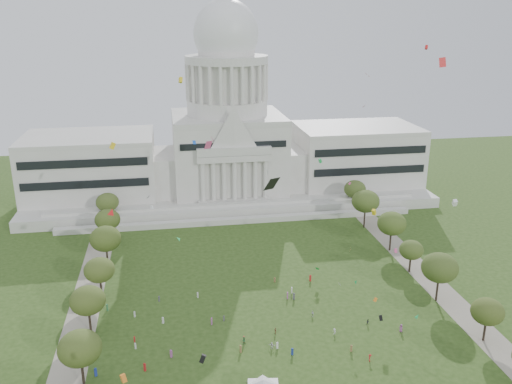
{
  "coord_description": "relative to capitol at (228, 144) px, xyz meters",
  "views": [
    {
      "loc": [
        -24.64,
        -100.94,
        73.05
      ],
      "look_at": [
        0.0,
        45.0,
        24.0
      ],
      "focal_mm": 38.0,
      "sensor_mm": 36.0,
      "label": 1
    }
  ],
  "objects": [
    {
      "name": "kite_swarm",
      "position": [
        -2.41,
        -103.37,
        9.06
      ],
      "size": [
        84.24,
        103.68,
        63.55
      ],
      "color": "#E54C8C",
      "rests_on": "ground"
    },
    {
      "name": "person_5",
      "position": [
        -3.34,
        -110.21,
        -21.53
      ],
      "size": [
        1.52,
        1.12,
        1.53
      ],
      "primitive_type": "imported",
      "rotation": [
        0.0,
        0.0,
        2.69
      ],
      "color": "silver",
      "rests_on": "ground"
    },
    {
      "name": "row_tree_r_1",
      "position": [
        46.22,
        -115.34,
        -14.64
      ],
      "size": [
        7.58,
        7.58,
        10.78
      ],
      "color": "black",
      "rests_on": "ground"
    },
    {
      "name": "capitol",
      "position": [
        0.0,
        0.0,
        0.0
      ],
      "size": [
        160.0,
        64.5,
        91.3
      ],
      "color": "beige",
      "rests_on": "ground"
    },
    {
      "name": "row_tree_l_1",
      "position": [
        -44.07,
        -116.55,
        -13.34
      ],
      "size": [
        8.86,
        8.86,
        12.59
      ],
      "color": "black",
      "rests_on": "ground"
    },
    {
      "name": "row_tree_l_3",
      "position": [
        -44.09,
        -79.67,
        -14.09
      ],
      "size": [
        8.12,
        8.12,
        11.55
      ],
      "color": "black",
      "rests_on": "ground"
    },
    {
      "name": "distant_crowd",
      "position": [
        -13.99,
        -98.31,
        -21.42
      ],
      "size": [
        56.75,
        36.03,
        1.95
      ],
      "color": "navy",
      "rests_on": "ground"
    },
    {
      "name": "path_left",
      "position": [
        -48.0,
        -83.59,
        -22.28
      ],
      "size": [
        8.0,
        160.0,
        0.04
      ],
      "primitive_type": "cube",
      "color": "gray",
      "rests_on": "ground"
    },
    {
      "name": "person_4",
      "position": [
        -1.37,
        -104.47,
        -21.48
      ],
      "size": [
        0.69,
        1.04,
        1.64
      ],
      "primitive_type": "imported",
      "rotation": [
        0.0,
        0.0,
        4.9
      ],
      "color": "olive",
      "rests_on": "ground"
    },
    {
      "name": "event_tent",
      "position": [
        -8.39,
        -126.9,
        -18.59
      ],
      "size": [
        9.7,
        9.7,
        4.78
      ],
      "color": "#4C4C4C",
      "rests_on": "ground"
    },
    {
      "name": "row_tree_l_5",
      "position": [
        -45.22,
        -42.58,
        -13.88
      ],
      "size": [
        8.33,
        8.33,
        11.85
      ],
      "color": "black",
      "rests_on": "ground"
    },
    {
      "name": "person_8",
      "position": [
        -9.43,
        -107.36,
        -21.39
      ],
      "size": [
        0.9,
        0.58,
        1.8
      ],
      "primitive_type": "imported",
      "rotation": [
        0.0,
        0.0,
        3.09
      ],
      "color": "#33723F",
      "rests_on": "ground"
    },
    {
      "name": "row_tree_r_5",
      "position": [
        43.49,
        -43.4,
        -12.37
      ],
      "size": [
        9.82,
        9.82,
        13.96
      ],
      "color": "black",
      "rests_on": "ground"
    },
    {
      "name": "row_tree_r_2",
      "position": [
        44.17,
        -96.15,
        -12.64
      ],
      "size": [
        9.55,
        9.55,
        13.58
      ],
      "color": "black",
      "rests_on": "ground"
    },
    {
      "name": "row_tree_l_2",
      "position": [
        -45.04,
        -96.29,
        -13.79
      ],
      "size": [
        8.42,
        8.42,
        11.97
      ],
      "color": "black",
      "rests_on": "ground"
    },
    {
      "name": "person_2",
      "position": [
        21.92,
        -104.44,
        -21.53
      ],
      "size": [
        0.8,
        0.57,
        1.52
      ],
      "primitive_type": "imported",
      "rotation": [
        0.0,
        0.0,
        0.16
      ],
      "color": "#26262B",
      "rests_on": "ground"
    },
    {
      "name": "person_9",
      "position": [
        17.03,
        -118.56,
        -21.41
      ],
      "size": [
        1.01,
        1.28,
        1.76
      ],
      "primitive_type": "imported",
      "rotation": [
        0.0,
        0.0,
        1.14
      ],
      "color": "#B21E1E",
      "rests_on": "ground"
    },
    {
      "name": "row_tree_l_4",
      "position": [
        -44.08,
        -61.17,
        -12.9
      ],
      "size": [
        9.29,
        9.29,
        13.21
      ],
      "color": "black",
      "rests_on": "ground"
    },
    {
      "name": "person_10",
      "position": [
        9.5,
        -98.44,
        -21.48
      ],
      "size": [
        0.82,
        1.08,
        1.63
      ],
      "primitive_type": "imported",
      "rotation": [
        0.0,
        0.0,
        1.93
      ],
      "color": "silver",
      "rests_on": "ground"
    },
    {
      "name": "row_tree_r_6",
      "position": [
        45.96,
        -25.46,
        -13.79
      ],
      "size": [
        8.42,
        8.42,
        11.97
      ],
      "color": "black",
      "rests_on": "ground"
    },
    {
      "name": "person_3",
      "position": [
        12.52,
        -107.01,
        -21.54
      ],
      "size": [
        0.79,
        1.09,
        1.51
      ],
      "primitive_type": "imported",
      "rotation": [
        0.0,
        0.0,
        5.04
      ],
      "color": "silver",
      "rests_on": "ground"
    },
    {
      "name": "path_right",
      "position": [
        48.0,
        -83.59,
        -22.28
      ],
      "size": [
        8.0,
        160.0,
        0.04
      ],
      "primitive_type": "cube",
      "color": "gray",
      "rests_on": "ground"
    },
    {
      "name": "person_0",
      "position": [
        28.67,
        -108.64,
        -21.31
      ],
      "size": [
        1.13,
        1.11,
        1.97
      ],
      "primitive_type": "imported",
      "rotation": [
        0.0,
        0.0,
        5.56
      ],
      "color": "#994C8C",
      "rests_on": "ground"
    },
    {
      "name": "row_tree_r_3",
      "position": [
        44.4,
        -79.1,
        -15.21
      ],
      "size": [
        7.01,
        7.01,
        9.98
      ],
      "color": "black",
      "rests_on": "ground"
    },
    {
      "name": "row_tree_l_6",
      "position": [
        -46.87,
        -24.45,
        -14.02
      ],
      "size": [
        8.19,
        8.19,
        11.64
      ],
      "color": "black",
      "rests_on": "ground"
    },
    {
      "name": "row_tree_r_4",
      "position": [
        44.76,
        -63.55,
        -13.01
      ],
      "size": [
        9.19,
        9.19,
        13.06
      ],
      "color": "black",
      "rests_on": "ground"
    },
    {
      "name": "ground",
      "position": [
        0.0,
        -113.59,
        -22.3
      ],
      "size": [
        400.0,
        400.0,
        0.0
      ],
      "primitive_type": "plane",
      "color": "#2A4415",
      "rests_on": "ground"
    }
  ]
}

